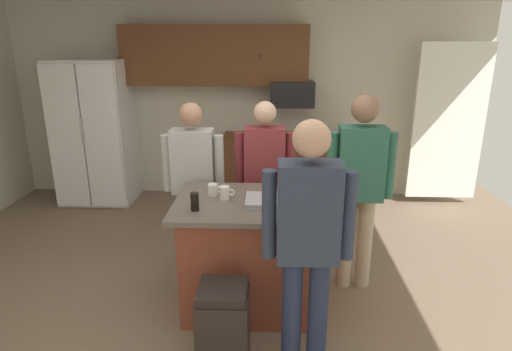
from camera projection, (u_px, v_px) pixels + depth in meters
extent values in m
plane|color=#7F6B56|center=(229.00, 301.00, 3.75)|extent=(7.04, 7.04, 0.00)
cube|color=beige|center=(247.00, 102.00, 6.02)|extent=(6.40, 0.10, 2.60)
cube|color=white|center=(448.00, 123.00, 5.60)|extent=(0.90, 0.06, 2.00)
cube|color=brown|center=(215.00, 55.00, 5.65)|extent=(2.40, 0.35, 0.75)
sphere|color=#4C3823|center=(261.00, 56.00, 5.45)|extent=(0.04, 0.04, 0.04)
cube|color=brown|center=(290.00, 168.00, 5.95)|extent=(1.80, 0.60, 0.90)
sphere|color=#4C3823|center=(326.00, 176.00, 5.64)|extent=(0.04, 0.04, 0.04)
cube|color=white|center=(95.00, 132.00, 5.82)|extent=(0.93, 0.70, 1.89)
cube|color=white|center=(66.00, 138.00, 5.48)|extent=(0.44, 0.04, 1.81)
cube|color=white|center=(102.00, 139.00, 5.46)|extent=(0.44, 0.04, 1.81)
cylinder|color=#B2B2B7|center=(82.00, 132.00, 5.41)|extent=(0.02, 0.02, 0.35)
cube|color=black|center=(292.00, 94.00, 5.67)|extent=(0.56, 0.40, 0.32)
cube|color=brown|center=(255.00, 257.00, 3.58)|extent=(1.12, 0.73, 0.90)
cube|color=#60564C|center=(255.00, 203.00, 3.44)|extent=(1.26, 0.87, 0.04)
cylinder|color=#232D4C|center=(292.00, 315.00, 2.88)|extent=(0.13, 0.13, 0.84)
cylinder|color=#232D4C|center=(318.00, 316.00, 2.88)|extent=(0.13, 0.13, 0.84)
cube|color=#2D384C|center=(309.00, 212.00, 2.66)|extent=(0.38, 0.22, 0.63)
sphere|color=tan|center=(312.00, 139.00, 2.52)|extent=(0.23, 0.23, 0.23)
cylinder|color=#2D384C|center=(269.00, 215.00, 2.67)|extent=(0.09, 0.09, 0.56)
cylinder|color=#2D384C|center=(348.00, 216.00, 2.65)|extent=(0.09, 0.09, 0.56)
cylinder|color=tan|center=(345.00, 243.00, 3.89)|extent=(0.13, 0.13, 0.84)
cylinder|color=tan|center=(365.00, 243.00, 3.89)|extent=(0.13, 0.13, 0.84)
cube|color=#2D6651|center=(361.00, 163.00, 3.66)|extent=(0.38, 0.22, 0.63)
sphere|color=#8C664C|center=(365.00, 109.00, 3.52)|extent=(0.23, 0.23, 0.23)
cylinder|color=#2D6651|center=(332.00, 165.00, 3.68)|extent=(0.09, 0.09, 0.57)
cylinder|color=#2D6651|center=(390.00, 166.00, 3.66)|extent=(0.09, 0.09, 0.57)
cylinder|color=#4C5166|center=(256.00, 224.00, 4.35)|extent=(0.13, 0.13, 0.78)
cylinder|color=#4C5166|center=(273.00, 224.00, 4.34)|extent=(0.13, 0.13, 0.78)
cube|color=maroon|center=(265.00, 158.00, 4.13)|extent=(0.38, 0.22, 0.58)
sphere|color=beige|center=(265.00, 113.00, 4.00)|extent=(0.21, 0.21, 0.21)
cylinder|color=maroon|center=(239.00, 160.00, 4.15)|extent=(0.09, 0.09, 0.53)
cylinder|color=maroon|center=(290.00, 160.00, 4.13)|extent=(0.09, 0.09, 0.53)
cylinder|color=#4C5166|center=(187.00, 229.00, 4.22)|extent=(0.13, 0.13, 0.78)
cylinder|color=#4C5166|center=(205.00, 230.00, 4.21)|extent=(0.13, 0.13, 0.78)
cube|color=#B7B7B2|center=(193.00, 161.00, 4.01)|extent=(0.38, 0.22, 0.59)
sphere|color=tan|center=(191.00, 115.00, 3.88)|extent=(0.21, 0.21, 0.21)
cylinder|color=#B7B7B2|center=(167.00, 163.00, 4.02)|extent=(0.09, 0.09, 0.53)
cylinder|color=#B7B7B2|center=(219.00, 164.00, 4.00)|extent=(0.09, 0.09, 0.53)
cylinder|color=white|center=(213.00, 190.00, 3.54)|extent=(0.08, 0.08, 0.10)
torus|color=white|center=(220.00, 189.00, 3.53)|extent=(0.06, 0.01, 0.06)
cylinder|color=black|center=(195.00, 202.00, 3.23)|extent=(0.06, 0.06, 0.14)
cylinder|color=white|center=(224.00, 193.00, 3.45)|extent=(0.08, 0.08, 0.11)
torus|color=white|center=(231.00, 193.00, 3.44)|extent=(0.06, 0.01, 0.06)
cube|color=#B7B7BC|center=(274.00, 202.00, 3.38)|extent=(0.44, 0.30, 0.02)
cube|color=#A8A8AD|center=(274.00, 200.00, 3.38)|extent=(0.44, 0.30, 0.02)
cube|color=black|center=(224.00, 330.00, 2.96)|extent=(0.34, 0.34, 0.55)
cube|color=black|center=(222.00, 291.00, 2.87)|extent=(0.32, 0.32, 0.06)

